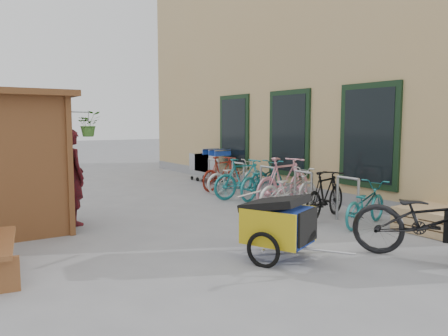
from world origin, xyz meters
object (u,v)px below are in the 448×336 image
bike_4 (262,180)px  bike_7 (222,173)px  pallet_stack (439,220)px  bike_3 (284,181)px  bike_5 (243,178)px  bike_1 (325,195)px  bike_6 (234,176)px  child_trailer (278,223)px  person_kiosk (72,177)px  shopping_carts (209,162)px  bike_2 (289,189)px  cargo_bike (435,221)px  bike_0 (365,204)px

bike_4 → bike_7: bike_7 is taller
pallet_stack → bike_4: bearing=96.7°
bike_3 → bike_5: bearing=-1.9°
bike_1 → bike_6: bearing=-22.7°
bike_1 → bike_3: size_ratio=0.85×
child_trailer → bike_3: bike_3 is taller
child_trailer → person_kiosk: 4.09m
child_trailer → bike_3: bearing=24.2°
bike_3 → bike_6: (0.12, 2.15, -0.12)m
bike_7 → bike_6: bearing=166.0°
child_trailer → bike_6: child_trailer is taller
bike_4 → bike_6: (-0.04, 1.16, -0.03)m
shopping_carts → bike_5: 3.14m
pallet_stack → bike_3: bearing=101.4°
bike_1 → bike_6: (0.29, 3.59, -0.04)m
person_kiosk → bike_2: bearing=-117.3°
child_trailer → bike_2: size_ratio=0.91×
bike_4 → bike_5: 0.47m
bike_3 → child_trailer: bearing=127.3°
child_trailer → person_kiosk: person_kiosk is taller
child_trailer → cargo_bike: bearing=-59.6°
bike_0 → bike_4: 3.24m
bike_0 → bike_2: bearing=-9.9°
bike_4 → bike_7: bearing=-15.7°
bike_6 → bike_7: size_ratio=1.06×
pallet_stack → bike_1: size_ratio=0.76×
cargo_bike → bike_6: cargo_bike is taller
shopping_carts → child_trailer: size_ratio=1.05×
bike_1 → bike_5: 2.73m
person_kiosk → bike_0: person_kiosk is taller
cargo_bike → bike_1: (0.69, 2.67, -0.08)m
pallet_stack → person_kiosk: 6.52m
bike_3 → bike_4: bike_3 is taller
bike_4 → bike_7: size_ratio=1.12×
pallet_stack → bike_0: bike_0 is taller
shopping_carts → bike_7: (-0.56, -1.61, -0.14)m
child_trailer → bike_6: (2.70, 5.02, -0.07)m
pallet_stack → person_kiosk: person_kiosk is taller
person_kiosk → bike_7: (4.52, 1.95, -0.41)m
bike_5 → cargo_bike: bearing=173.9°
bike_3 → bike_6: bike_3 is taller
person_kiosk → bike_4: person_kiosk is taller
bike_7 → bike_4: bearing=165.7°
bike_1 → bike_7: same height
cargo_bike → bike_3: 4.20m
shopping_carts → cargo_bike: size_ratio=0.74×
pallet_stack → person_kiosk: bearing=141.6°
bike_6 → bike_0: bearing=178.7°
pallet_stack → bike_7: bearing=95.4°
bike_0 → bike_3: 2.25m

